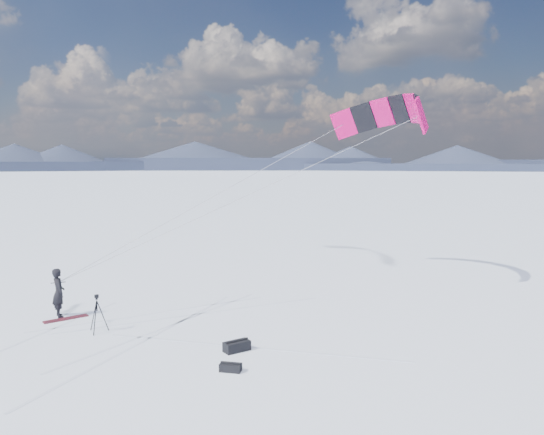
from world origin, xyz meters
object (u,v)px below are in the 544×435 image
object	(u,v)px
snowkiter	(60,317)
tripod	(97,308)
gear_bag_b	(231,367)
snowboard	(66,319)
gear_bag_a	(237,346)

from	to	relation	value
snowkiter	tripod	world-z (taller)	tripod
snowkiter	gear_bag_b	size ratio (longest dim) A/B	2.77
snowboard	gear_bag_a	xyz separation A→B (m)	(5.85, -5.02, 0.15)
gear_bag_a	gear_bag_b	xyz separation A→B (m)	(-0.47, -1.60, -0.04)
gear_bag_a	tripod	bearing A→B (deg)	125.24
gear_bag_a	snowkiter	bearing A→B (deg)	118.05
snowboard	gear_bag_a	size ratio (longest dim) A/B	1.78
gear_bag_a	gear_bag_b	distance (m)	1.67
gear_bag_b	tripod	bearing A→B (deg)	156.74
snowboard	gear_bag_b	size ratio (longest dim) A/B	2.40
tripod	gear_bag_a	world-z (taller)	tripod
gear_bag_a	gear_bag_b	size ratio (longest dim) A/B	1.34
tripod	gear_bag_a	size ratio (longest dim) A/B	1.47
snowkiter	snowboard	world-z (taller)	snowkiter
gear_bag_b	gear_bag_a	bearing A→B (deg)	99.49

